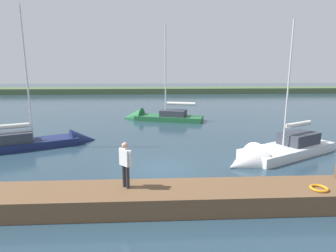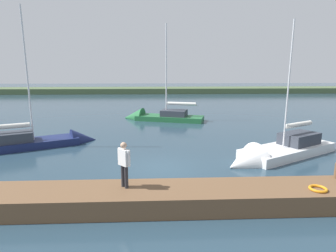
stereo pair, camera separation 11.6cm
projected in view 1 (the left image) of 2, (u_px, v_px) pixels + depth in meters
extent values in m
plane|color=#263D4C|center=(161.00, 168.00, 14.58)|extent=(200.00, 200.00, 0.00)
cube|color=#4C603D|center=(155.00, 93.00, 64.33)|extent=(180.00, 8.00, 2.40)
cube|color=brown|center=(164.00, 198.00, 10.35)|extent=(20.65, 1.97, 0.77)
torus|color=orange|center=(319.00, 188.00, 10.17)|extent=(0.66, 0.66, 0.10)
cube|color=#236638|center=(169.00, 120.00, 28.52)|extent=(7.34, 4.25, 0.85)
cone|color=#236638|center=(133.00, 118.00, 29.49)|extent=(2.66, 2.81, 2.30)
cube|color=#333842|center=(173.00, 113.00, 28.26)|extent=(3.00, 2.53, 0.63)
cylinder|color=silver|center=(166.00, 71.00, 27.60)|extent=(0.13, 0.13, 9.24)
cylinder|color=silver|center=(181.00, 105.00, 27.89)|extent=(3.17, 1.06, 0.11)
cylinder|color=silver|center=(181.00, 104.00, 27.87)|extent=(2.92, 1.17, 0.32)
cube|color=navy|center=(23.00, 148.00, 18.28)|extent=(7.19, 4.77, 0.98)
cone|color=navy|center=(84.00, 141.00, 20.14)|extent=(2.42, 2.52, 1.95)
cube|color=#333842|center=(14.00, 137.00, 17.91)|extent=(2.66, 2.34, 0.65)
cylinder|color=silver|center=(27.00, 75.00, 17.62)|extent=(0.10, 0.10, 8.71)
cylinder|color=silver|center=(7.00, 128.00, 17.64)|extent=(2.63, 1.30, 0.08)
cylinder|color=silver|center=(7.00, 127.00, 17.61)|extent=(2.47, 1.39, 0.31)
cube|color=white|center=(287.00, 153.00, 16.96)|extent=(6.91, 5.10, 0.97)
cone|color=white|center=(243.00, 164.00, 14.98)|extent=(2.79, 2.88, 2.20)
cube|color=#333842|center=(299.00, 138.00, 17.31)|extent=(2.85, 2.49, 0.72)
cylinder|color=silver|center=(288.00, 86.00, 15.86)|extent=(0.09, 0.09, 7.42)
cylinder|color=silver|center=(298.00, 126.00, 17.05)|extent=(2.40, 1.34, 0.07)
cylinder|color=silver|center=(298.00, 124.00, 17.03)|extent=(2.27, 1.41, 0.30)
cylinder|color=#28282D|center=(124.00, 176.00, 10.36)|extent=(0.14, 0.14, 0.88)
cylinder|color=#28282D|center=(128.00, 177.00, 10.21)|extent=(0.14, 0.14, 0.88)
cube|color=white|center=(125.00, 157.00, 10.13)|extent=(0.49, 0.50, 0.63)
sphere|color=tan|center=(125.00, 145.00, 10.04)|extent=(0.24, 0.24, 0.24)
cylinder|color=white|center=(121.00, 155.00, 10.33)|extent=(0.09, 0.09, 0.60)
cylinder|color=white|center=(130.00, 159.00, 9.94)|extent=(0.09, 0.09, 0.60)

